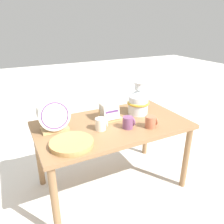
{
  "coord_description": "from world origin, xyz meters",
  "views": [
    {
      "loc": [
        -0.79,
        -1.57,
        1.52
      ],
      "look_at": [
        0.0,
        0.0,
        0.79
      ],
      "focal_mm": 35.0,
      "sensor_mm": 36.0,
      "label": 1
    }
  ],
  "objects_px": {
    "mug_plum_glaze": "(128,122)",
    "mug_terracotta_glaze": "(151,122)",
    "wicker_charger_stack": "(72,143)",
    "mug_cream_glaze": "(101,124)",
    "dish_rack_round_plates": "(54,117)",
    "dish_rack_square_plates": "(109,114)",
    "ceramic_vase": "(138,101)"
  },
  "relations": [
    {
      "from": "dish_rack_square_plates",
      "to": "mug_cream_glaze",
      "type": "relative_size",
      "value": 2.14
    },
    {
      "from": "wicker_charger_stack",
      "to": "mug_plum_glaze",
      "type": "xyz_separation_m",
      "value": [
        0.52,
        0.06,
        0.03
      ]
    },
    {
      "from": "dish_rack_round_plates",
      "to": "mug_cream_glaze",
      "type": "relative_size",
      "value": 2.73
    },
    {
      "from": "mug_cream_glaze",
      "to": "dish_rack_square_plates",
      "type": "bearing_deg",
      "value": 44.96
    },
    {
      "from": "mug_plum_glaze",
      "to": "mug_cream_glaze",
      "type": "xyz_separation_m",
      "value": [
        -0.22,
        0.08,
        0.0
      ]
    },
    {
      "from": "dish_rack_round_plates",
      "to": "mug_plum_glaze",
      "type": "distance_m",
      "value": 0.62
    },
    {
      "from": "mug_plum_glaze",
      "to": "mug_terracotta_glaze",
      "type": "height_order",
      "value": "same"
    },
    {
      "from": "wicker_charger_stack",
      "to": "mug_cream_glaze",
      "type": "relative_size",
      "value": 3.17
    },
    {
      "from": "wicker_charger_stack",
      "to": "mug_terracotta_glaze",
      "type": "xyz_separation_m",
      "value": [
        0.7,
        -0.02,
        0.03
      ]
    },
    {
      "from": "ceramic_vase",
      "to": "dish_rack_square_plates",
      "type": "xyz_separation_m",
      "value": [
        -0.32,
        -0.01,
        -0.07
      ]
    },
    {
      "from": "mug_plum_glaze",
      "to": "wicker_charger_stack",
      "type": "bearing_deg",
      "value": -173.27
    },
    {
      "from": "mug_terracotta_glaze",
      "to": "mug_cream_glaze",
      "type": "relative_size",
      "value": 1.0
    },
    {
      "from": "wicker_charger_stack",
      "to": "mug_plum_glaze",
      "type": "bearing_deg",
      "value": 6.73
    },
    {
      "from": "dish_rack_square_plates",
      "to": "mug_plum_glaze",
      "type": "height_order",
      "value": "dish_rack_square_plates"
    },
    {
      "from": "dish_rack_round_plates",
      "to": "dish_rack_square_plates",
      "type": "relative_size",
      "value": 1.27
    },
    {
      "from": "ceramic_vase",
      "to": "mug_cream_glaze",
      "type": "height_order",
      "value": "ceramic_vase"
    },
    {
      "from": "ceramic_vase",
      "to": "mug_cream_glaze",
      "type": "relative_size",
      "value": 3.21
    },
    {
      "from": "ceramic_vase",
      "to": "mug_cream_glaze",
      "type": "bearing_deg",
      "value": -161.48
    },
    {
      "from": "dish_rack_round_plates",
      "to": "wicker_charger_stack",
      "type": "relative_size",
      "value": 0.86
    },
    {
      "from": "mug_plum_glaze",
      "to": "mug_terracotta_glaze",
      "type": "relative_size",
      "value": 1.0
    },
    {
      "from": "ceramic_vase",
      "to": "dish_rack_square_plates",
      "type": "distance_m",
      "value": 0.33
    },
    {
      "from": "dish_rack_round_plates",
      "to": "dish_rack_square_plates",
      "type": "bearing_deg",
      "value": -1.17
    },
    {
      "from": "dish_rack_round_plates",
      "to": "ceramic_vase",
      "type": "bearing_deg",
      "value": -0.04
    },
    {
      "from": "ceramic_vase",
      "to": "mug_plum_glaze",
      "type": "bearing_deg",
      "value": -136.7
    },
    {
      "from": "ceramic_vase",
      "to": "dish_rack_round_plates",
      "type": "bearing_deg",
      "value": 179.96
    },
    {
      "from": "dish_rack_square_plates",
      "to": "mug_plum_glaze",
      "type": "xyz_separation_m",
      "value": [
        0.07,
        -0.22,
        -0.01
      ]
    },
    {
      "from": "dish_rack_square_plates",
      "to": "ceramic_vase",
      "type": "bearing_deg",
      "value": 1.7
    },
    {
      "from": "wicker_charger_stack",
      "to": "mug_cream_glaze",
      "type": "distance_m",
      "value": 0.33
    },
    {
      "from": "dish_rack_square_plates",
      "to": "mug_terracotta_glaze",
      "type": "bearing_deg",
      "value": -50.29
    },
    {
      "from": "dish_rack_round_plates",
      "to": "mug_terracotta_glaze",
      "type": "xyz_separation_m",
      "value": [
        0.75,
        -0.31,
        -0.07
      ]
    },
    {
      "from": "dish_rack_round_plates",
      "to": "mug_cream_glaze",
      "type": "xyz_separation_m",
      "value": [
        0.35,
        -0.16,
        -0.07
      ]
    },
    {
      "from": "dish_rack_square_plates",
      "to": "wicker_charger_stack",
      "type": "relative_size",
      "value": 0.68
    }
  ]
}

